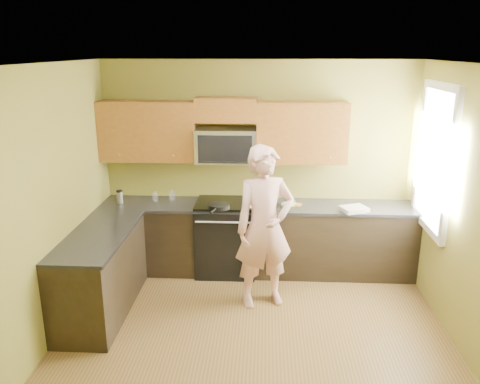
# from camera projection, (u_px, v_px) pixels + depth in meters

# --- Properties ---
(floor) EXTENTS (4.00, 4.00, 0.00)m
(floor) POSITION_uv_depth(u_px,v_px,m) (253.00, 346.00, 4.78)
(floor) COLOR brown
(floor) RESTS_ON ground
(ceiling) EXTENTS (4.00, 4.00, 0.00)m
(ceiling) POSITION_uv_depth(u_px,v_px,m) (256.00, 64.00, 4.00)
(ceiling) COLOR white
(ceiling) RESTS_ON ground
(wall_back) EXTENTS (4.00, 0.00, 4.00)m
(wall_back) POSITION_uv_depth(u_px,v_px,m) (258.00, 166.00, 6.30)
(wall_back) COLOR olive
(wall_back) RESTS_ON ground
(wall_front) EXTENTS (4.00, 0.00, 4.00)m
(wall_front) POSITION_uv_depth(u_px,v_px,m) (245.00, 349.00, 2.47)
(wall_front) COLOR olive
(wall_front) RESTS_ON ground
(wall_left) EXTENTS (0.00, 4.00, 4.00)m
(wall_left) POSITION_uv_depth(u_px,v_px,m) (40.00, 214.00, 4.49)
(wall_left) COLOR olive
(wall_left) RESTS_ON ground
(wall_right) EXTENTS (0.00, 4.00, 4.00)m
(wall_right) POSITION_uv_depth(u_px,v_px,m) (479.00, 221.00, 4.29)
(wall_right) COLOR olive
(wall_right) RESTS_ON ground
(cabinet_back_run) EXTENTS (4.00, 0.60, 0.88)m
(cabinet_back_run) POSITION_uv_depth(u_px,v_px,m) (257.00, 239.00, 6.28)
(cabinet_back_run) COLOR black
(cabinet_back_run) RESTS_ON floor
(cabinet_left_run) EXTENTS (0.60, 1.60, 0.88)m
(cabinet_left_run) POSITION_uv_depth(u_px,v_px,m) (101.00, 274.00, 5.31)
(cabinet_left_run) COLOR black
(cabinet_left_run) RESTS_ON floor
(countertop_back) EXTENTS (4.00, 0.62, 0.04)m
(countertop_back) POSITION_uv_depth(u_px,v_px,m) (257.00, 206.00, 6.13)
(countertop_back) COLOR black
(countertop_back) RESTS_ON cabinet_back_run
(countertop_left) EXTENTS (0.62, 1.60, 0.04)m
(countertop_left) POSITION_uv_depth(u_px,v_px,m) (98.00, 235.00, 5.18)
(countertop_left) COLOR black
(countertop_left) RESTS_ON cabinet_left_run
(stove) EXTENTS (0.76, 0.65, 0.95)m
(stove) POSITION_uv_depth(u_px,v_px,m) (226.00, 237.00, 6.26)
(stove) COLOR black
(stove) RESTS_ON floor
(microwave) EXTENTS (0.76, 0.40, 0.42)m
(microwave) POSITION_uv_depth(u_px,v_px,m) (226.00, 162.00, 6.10)
(microwave) COLOR silver
(microwave) RESTS_ON wall_back
(upper_cab_left) EXTENTS (1.22, 0.33, 0.75)m
(upper_cab_left) POSITION_uv_depth(u_px,v_px,m) (150.00, 160.00, 6.19)
(upper_cab_left) COLOR brown
(upper_cab_left) RESTS_ON wall_back
(upper_cab_right) EXTENTS (1.12, 0.33, 0.75)m
(upper_cab_right) POSITION_uv_depth(u_px,v_px,m) (301.00, 162.00, 6.09)
(upper_cab_right) COLOR brown
(upper_cab_right) RESTS_ON wall_back
(upper_cab_over_mw) EXTENTS (0.76, 0.33, 0.30)m
(upper_cab_over_mw) POSITION_uv_depth(u_px,v_px,m) (226.00, 110.00, 5.95)
(upper_cab_over_mw) COLOR brown
(upper_cab_over_mw) RESTS_ON wall_back
(window) EXTENTS (0.06, 1.06, 1.66)m
(window) POSITION_uv_depth(u_px,v_px,m) (435.00, 159.00, 5.35)
(window) COLOR white
(window) RESTS_ON wall_right
(woman) EXTENTS (0.78, 0.64, 1.85)m
(woman) POSITION_uv_depth(u_px,v_px,m) (265.00, 227.00, 5.34)
(woman) COLOR #E97D74
(woman) RESTS_ON floor
(frying_pan) EXTENTS (0.36, 0.50, 0.06)m
(frying_pan) POSITION_uv_depth(u_px,v_px,m) (219.00, 208.00, 5.88)
(frying_pan) COLOR black
(frying_pan) RESTS_ON stove
(butter_tub) EXTENTS (0.13, 0.13, 0.08)m
(butter_tub) POSITION_uv_depth(u_px,v_px,m) (291.00, 205.00, 6.10)
(butter_tub) COLOR #EFF640
(butter_tub) RESTS_ON countertop_back
(toast_slice) EXTENTS (0.14, 0.14, 0.01)m
(toast_slice) POSITION_uv_depth(u_px,v_px,m) (297.00, 205.00, 6.10)
(toast_slice) COLOR #B27F47
(toast_slice) RESTS_ON countertop_back
(napkin_a) EXTENTS (0.11, 0.12, 0.06)m
(napkin_a) POSITION_uv_depth(u_px,v_px,m) (251.00, 207.00, 5.95)
(napkin_a) COLOR silver
(napkin_a) RESTS_ON countertop_back
(napkin_b) EXTENTS (0.12, 0.13, 0.07)m
(napkin_b) POSITION_uv_depth(u_px,v_px,m) (286.00, 204.00, 6.02)
(napkin_b) COLOR silver
(napkin_b) RESTS_ON countertop_back
(dish_towel) EXTENTS (0.37, 0.33, 0.05)m
(dish_towel) POSITION_uv_depth(u_px,v_px,m) (354.00, 209.00, 5.88)
(dish_towel) COLOR white
(dish_towel) RESTS_ON countertop_back
(travel_mug) EXTENTS (0.09, 0.09, 0.17)m
(travel_mug) POSITION_uv_depth(u_px,v_px,m) (120.00, 203.00, 6.19)
(travel_mug) COLOR silver
(travel_mug) RESTS_ON countertop_back
(glass_b) EXTENTS (0.09, 0.09, 0.12)m
(glass_b) POSITION_uv_depth(u_px,v_px,m) (155.00, 196.00, 6.26)
(glass_b) COLOR silver
(glass_b) RESTS_ON countertop_back
(glass_c) EXTENTS (0.08, 0.08, 0.12)m
(glass_c) POSITION_uv_depth(u_px,v_px,m) (172.00, 195.00, 6.30)
(glass_c) COLOR silver
(glass_c) RESTS_ON countertop_back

